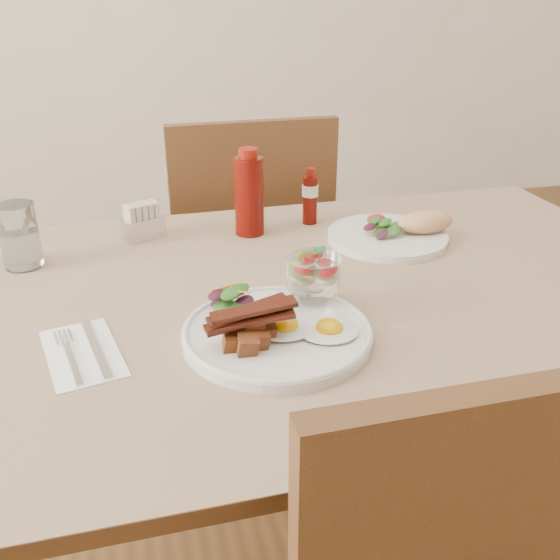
{
  "coord_description": "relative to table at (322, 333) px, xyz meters",
  "views": [
    {
      "loc": [
        -0.31,
        -0.91,
        1.23
      ],
      "look_at": [
        -0.1,
        -0.08,
        0.82
      ],
      "focal_mm": 40.0,
      "sensor_mm": 36.0,
      "label": 1
    }
  ],
  "objects": [
    {
      "name": "table",
      "position": [
        0.0,
        0.0,
        0.0
      ],
      "size": [
        1.33,
        0.88,
        0.75
      ],
      "color": "brown",
      "rests_on": "ground"
    },
    {
      "name": "chair_far",
      "position": [
        0.0,
        0.66,
        -0.14
      ],
      "size": [
        0.42,
        0.42,
        0.93
      ],
      "color": "brown",
      "rests_on": "ground"
    },
    {
      "name": "main_plate",
      "position": [
        -0.12,
        -0.14,
        0.1
      ],
      "size": [
        0.28,
        0.28,
        0.02
      ],
      "primitive_type": "cylinder",
      "color": "silver",
      "rests_on": "table"
    },
    {
      "name": "fried_eggs",
      "position": [
        -0.08,
        -0.16,
        0.11
      ],
      "size": [
        0.17,
        0.12,
        0.02
      ],
      "rotation": [
        0.0,
        0.0,
        0.26
      ],
      "color": "silver",
      "rests_on": "main_plate"
    },
    {
      "name": "bacon_potato_pile",
      "position": [
        -0.17,
        -0.17,
        0.13
      ],
      "size": [
        0.13,
        0.08,
        0.06
      ],
      "rotation": [
        0.0,
        0.0,
        -0.34
      ],
      "color": "brown",
      "rests_on": "main_plate"
    },
    {
      "name": "side_salad",
      "position": [
        -0.17,
        -0.07,
        0.12
      ],
      "size": [
        0.08,
        0.08,
        0.04
      ],
      "rotation": [
        0.0,
        0.0,
        -0.23
      ],
      "color": "#174612",
      "rests_on": "main_plate"
    },
    {
      "name": "fruit_cup",
      "position": [
        -0.04,
        -0.07,
        0.15
      ],
      "size": [
        0.09,
        0.09,
        0.09
      ],
      "rotation": [
        0.0,
        0.0,
        -0.08
      ],
      "color": "white",
      "rests_on": "main_plate"
    },
    {
      "name": "second_plate",
      "position": [
        0.21,
        0.18,
        0.11
      ],
      "size": [
        0.26,
        0.24,
        0.06
      ],
      "rotation": [
        0.0,
        0.0,
        0.31
      ],
      "color": "silver",
      "rests_on": "table"
    },
    {
      "name": "ketchup_bottle",
      "position": [
        -0.07,
        0.29,
        0.17
      ],
      "size": [
        0.07,
        0.07,
        0.18
      ],
      "rotation": [
        0.0,
        0.0,
        -0.13
      ],
      "color": "#550A04",
      "rests_on": "table"
    },
    {
      "name": "hot_sauce_bottle",
      "position": [
        0.07,
        0.31,
        0.15
      ],
      "size": [
        0.04,
        0.04,
        0.12
      ],
      "rotation": [
        0.0,
        0.0,
        -0.29
      ],
      "color": "#550A04",
      "rests_on": "table"
    },
    {
      "name": "sugar_caddy",
      "position": [
        -0.28,
        0.31,
        0.12
      ],
      "size": [
        0.09,
        0.07,
        0.07
      ],
      "rotation": [
        0.0,
        0.0,
        0.38
      ],
      "color": "silver",
      "rests_on": "table"
    },
    {
      "name": "water_glass",
      "position": [
        -0.51,
        0.23,
        0.14
      ],
      "size": [
        0.07,
        0.07,
        0.12
      ],
      "color": "white",
      "rests_on": "table"
    },
    {
      "name": "napkin_cutlery",
      "position": [
        -0.39,
        -0.11,
        0.09
      ],
      "size": [
        0.13,
        0.19,
        0.01
      ],
      "rotation": [
        0.0,
        0.0,
        0.2
      ],
      "color": "white",
      "rests_on": "table"
    }
  ]
}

